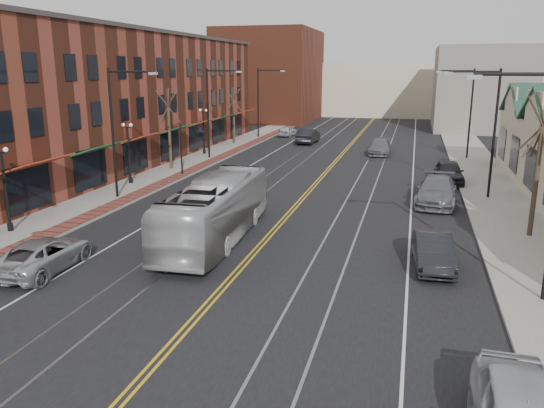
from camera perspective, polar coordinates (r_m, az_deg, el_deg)
The scene contains 28 objects.
ground at distance 17.03m, azimuth -10.43°, elevation -14.40°, with size 160.00×160.00×0.00m, color black.
sidewalk_left at distance 39.10m, azimuth -13.91°, elevation 2.05°, with size 4.00×120.00×0.15m, color gray.
sidewalk_right at distance 34.75m, azimuth 23.37°, elevation -0.24°, with size 4.00×120.00×0.15m, color gray.
building_left at distance 47.94m, azimuth -17.72°, elevation 10.56°, with size 10.00×50.00×11.00m, color brown.
backdrop_left at distance 86.43m, azimuth -0.20°, elevation 13.62°, with size 14.00×18.00×14.00m, color brown.
backdrop_mid at distance 98.68m, azimuth 11.38°, elevation 11.98°, with size 22.00×14.00×9.00m, color beige.
backdrop_right at distance 78.87m, azimuth 21.52°, elevation 11.48°, with size 12.00×16.00×11.00m, color slate.
streetlight_l_1 at distance 34.46m, azimuth -16.21°, elevation 8.64°, with size 3.33×0.25×8.00m.
streetlight_l_2 at distance 48.83m, azimuth -6.42°, elevation 10.63°, with size 3.33×0.25×8.00m.
streetlight_l_3 at distance 63.97m, azimuth -1.11°, elevation 11.58°, with size 3.33×0.25×8.00m.
streetlight_r_1 at distance 35.79m, azimuth 22.21°, elevation 8.34°, with size 3.33×0.25×8.00m.
streetlight_r_2 at distance 51.67m, azimuth 20.16°, elevation 10.06°, with size 3.33×0.25×8.00m.
lamppost_l_1 at distance 29.53m, azimuth -26.72°, elevation 1.24°, with size 0.84×0.28×4.27m.
lamppost_l_2 at distance 39.11m, azimuth -15.13°, elevation 5.15°, with size 0.84×0.28×4.27m.
lamppost_l_3 at distance 51.58m, azimuth -7.35°, elevation 7.65°, with size 0.84×0.28×4.27m.
tree_left_near at distance 44.05m, azimuth -11.00°, elevation 8.09°, with size 1.78×1.37×6.48m.
tree_left_far at distance 58.82m, azimuth -4.13°, elevation 9.59°, with size 1.66×1.28×6.02m.
tree_right_mid at distance 28.34m, azimuth 26.73°, elevation 3.94°, with size 1.90×1.46×6.93m.
manhole_far at distance 29.00m, azimuth -23.90°, elevation -2.86°, with size 0.60×0.60×0.02m, color #592D19.
traffic_signal at distance 41.59m, azimuth -9.75°, elevation 6.17°, with size 0.18×0.15×3.80m.
transit_bus at distance 25.64m, azimuth -6.04°, elevation -0.68°, with size 2.53×10.83×3.02m, color #BBBBBD.
parked_suv at distance 23.90m, azimuth -23.40°, elevation -5.02°, with size 2.26×4.89×1.36m, color #AEB2B5.
parked_car_b at distance 23.29m, azimuth 16.95°, elevation -4.88°, with size 1.49×4.26×1.40m, color black.
parked_car_c at distance 34.12m, azimuth 17.28°, elevation 1.35°, with size 2.31×5.68×1.65m, color slate.
parked_car_d at distance 40.77m, azimuth 18.48°, elevation 3.28°, with size 1.92×4.77×1.63m, color black.
distant_car_left at distance 59.78m, azimuth 3.91°, elevation 7.31°, with size 1.74×4.98×1.64m, color black.
distant_car_right at distance 52.87m, azimuth 11.51°, elevation 6.03°, with size 2.03×5.00×1.45m, color slate.
distant_car_far at distance 66.09m, azimuth 1.65°, elevation 7.86°, with size 1.54×3.82×1.30m, color silver.
Camera 1 is at (6.69, -13.39, 8.13)m, focal length 35.00 mm.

